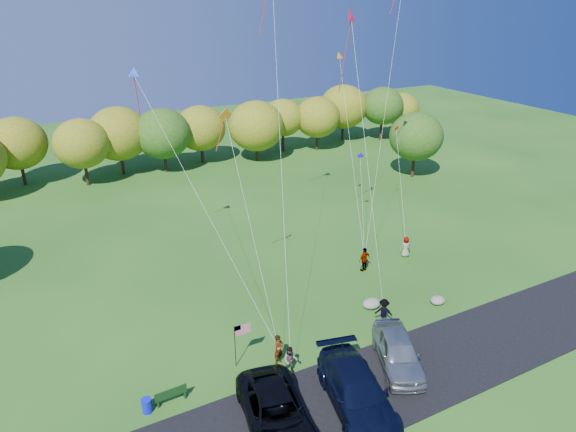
{
  "coord_description": "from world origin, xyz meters",
  "views": [
    {
      "loc": [
        -14.85,
        -20.95,
        19.52
      ],
      "look_at": [
        -0.65,
        6.0,
        6.22
      ],
      "focal_mm": 32.0,
      "sensor_mm": 36.0,
      "label": 1
    }
  ],
  "objects_px": {
    "flyer_c": "(384,312)",
    "park_bench": "(171,395)",
    "flyer_b": "(290,360)",
    "minivan_silver": "(398,351)",
    "flyer_e": "(406,247)",
    "flyer_a": "(279,350)",
    "flyer_d": "(364,259)",
    "trash_barrel": "(147,405)",
    "minivan_navy": "(357,391)",
    "minivan_dark": "(276,414)"
  },
  "relations": [
    {
      "from": "minivan_navy",
      "to": "flyer_b",
      "type": "bearing_deg",
      "value": 126.69
    },
    {
      "from": "minivan_dark",
      "to": "park_bench",
      "type": "height_order",
      "value": "minivan_dark"
    },
    {
      "from": "minivan_dark",
      "to": "park_bench",
      "type": "bearing_deg",
      "value": 145.84
    },
    {
      "from": "flyer_d",
      "to": "flyer_e",
      "type": "distance_m",
      "value": 4.29
    },
    {
      "from": "minivan_dark",
      "to": "flyer_e",
      "type": "distance_m",
      "value": 20.41
    },
    {
      "from": "flyer_a",
      "to": "flyer_e",
      "type": "relative_size",
      "value": 1.1
    },
    {
      "from": "flyer_e",
      "to": "flyer_d",
      "type": "bearing_deg",
      "value": 26.9
    },
    {
      "from": "minivan_navy",
      "to": "flyer_c",
      "type": "bearing_deg",
      "value": 55.32
    },
    {
      "from": "trash_barrel",
      "to": "minivan_navy",
      "type": "bearing_deg",
      "value": -26.13
    },
    {
      "from": "flyer_b",
      "to": "trash_barrel",
      "type": "bearing_deg",
      "value": -152.8
    },
    {
      "from": "minivan_silver",
      "to": "flyer_a",
      "type": "distance_m",
      "value": 6.73
    },
    {
      "from": "flyer_c",
      "to": "flyer_d",
      "type": "relative_size",
      "value": 0.92
    },
    {
      "from": "flyer_d",
      "to": "trash_barrel",
      "type": "bearing_deg",
      "value": 9.16
    },
    {
      "from": "flyer_c",
      "to": "flyer_e",
      "type": "height_order",
      "value": "flyer_c"
    },
    {
      "from": "minivan_navy",
      "to": "flyer_b",
      "type": "distance_m",
      "value": 4.28
    },
    {
      "from": "minivan_silver",
      "to": "flyer_b",
      "type": "xyz_separation_m",
      "value": [
        -5.62,
        2.34,
        -0.15
      ]
    },
    {
      "from": "minivan_silver",
      "to": "flyer_c",
      "type": "relative_size",
      "value": 3.04
    },
    {
      "from": "minivan_dark",
      "to": "minivan_navy",
      "type": "distance_m",
      "value": 4.3
    },
    {
      "from": "minivan_silver",
      "to": "flyer_e",
      "type": "bearing_deg",
      "value": 72.97
    },
    {
      "from": "flyer_a",
      "to": "park_bench",
      "type": "height_order",
      "value": "flyer_a"
    },
    {
      "from": "minivan_navy",
      "to": "flyer_d",
      "type": "height_order",
      "value": "minivan_navy"
    },
    {
      "from": "minivan_silver",
      "to": "flyer_b",
      "type": "distance_m",
      "value": 6.09
    },
    {
      "from": "minivan_silver",
      "to": "flyer_c",
      "type": "xyz_separation_m",
      "value": [
        1.8,
        3.65,
        -0.09
      ]
    },
    {
      "from": "flyer_b",
      "to": "flyer_e",
      "type": "distance_m",
      "value": 16.59
    },
    {
      "from": "minivan_navy",
      "to": "flyer_c",
      "type": "xyz_separation_m",
      "value": [
        5.69,
        5.21,
        -0.14
      ]
    },
    {
      "from": "minivan_navy",
      "to": "flyer_b",
      "type": "height_order",
      "value": "minivan_navy"
    },
    {
      "from": "flyer_d",
      "to": "park_bench",
      "type": "xyz_separation_m",
      "value": [
        -16.9,
        -6.66,
        -0.47
      ]
    },
    {
      "from": "flyer_d",
      "to": "trash_barrel",
      "type": "height_order",
      "value": "flyer_d"
    },
    {
      "from": "flyer_d",
      "to": "flyer_a",
      "type": "bearing_deg",
      "value": 20.39
    },
    {
      "from": "minivan_navy",
      "to": "minivan_silver",
      "type": "relative_size",
      "value": 1.23
    },
    {
      "from": "minivan_navy",
      "to": "flyer_d",
      "type": "relative_size",
      "value": 3.45
    },
    {
      "from": "park_bench",
      "to": "trash_barrel",
      "type": "xyz_separation_m",
      "value": [
        -1.25,
        -0.05,
        -0.1
      ]
    },
    {
      "from": "minivan_navy",
      "to": "minivan_silver",
      "type": "xyz_separation_m",
      "value": [
        3.89,
        1.57,
        -0.05
      ]
    },
    {
      "from": "flyer_a",
      "to": "flyer_e",
      "type": "height_order",
      "value": "flyer_a"
    },
    {
      "from": "flyer_c",
      "to": "trash_barrel",
      "type": "xyz_separation_m",
      "value": [
        -15.23,
        -0.54,
        -0.49
      ]
    },
    {
      "from": "minivan_silver",
      "to": "flyer_e",
      "type": "height_order",
      "value": "minivan_silver"
    },
    {
      "from": "flyer_a",
      "to": "flyer_c",
      "type": "distance_m",
      "value": 7.66
    },
    {
      "from": "flyer_b",
      "to": "trash_barrel",
      "type": "height_order",
      "value": "flyer_b"
    },
    {
      "from": "flyer_a",
      "to": "park_bench",
      "type": "distance_m",
      "value": 6.34
    },
    {
      "from": "flyer_b",
      "to": "flyer_e",
      "type": "bearing_deg",
      "value": 60.96
    },
    {
      "from": "minivan_silver",
      "to": "minivan_dark",
      "type": "bearing_deg",
      "value": -149.09
    },
    {
      "from": "flyer_c",
      "to": "park_bench",
      "type": "relative_size",
      "value": 1.05
    },
    {
      "from": "minivan_dark",
      "to": "flyer_a",
      "type": "relative_size",
      "value": 3.39
    },
    {
      "from": "flyer_c",
      "to": "trash_barrel",
      "type": "distance_m",
      "value": 15.24
    },
    {
      "from": "flyer_d",
      "to": "minivan_navy",
      "type": "bearing_deg",
      "value": 41.75
    },
    {
      "from": "minivan_navy",
      "to": "park_bench",
      "type": "distance_m",
      "value": 9.55
    },
    {
      "from": "flyer_b",
      "to": "park_bench",
      "type": "relative_size",
      "value": 0.98
    },
    {
      "from": "flyer_d",
      "to": "flyer_e",
      "type": "xyz_separation_m",
      "value": [
        4.28,
        0.35,
        -0.11
      ]
    },
    {
      "from": "flyer_a",
      "to": "flyer_e",
      "type": "distance_m",
      "value": 16.35
    },
    {
      "from": "flyer_d",
      "to": "trash_barrel",
      "type": "xyz_separation_m",
      "value": [
        -18.15,
        -6.71,
        -0.57
      ]
    }
  ]
}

